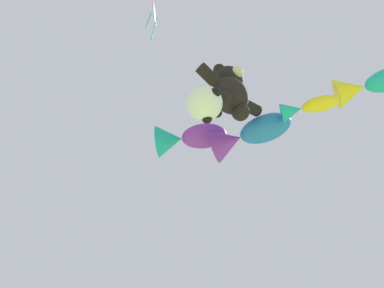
{
  "coord_description": "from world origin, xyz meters",
  "views": [
    {
      "loc": [
        -3.7,
        0.01,
        1.24
      ],
      "look_at": [
        -0.23,
        4.29,
        9.79
      ],
      "focal_mm": 40.0,
      "sensor_mm": 36.0,
      "label": 1
    }
  ],
  "objects_px": {
    "fish_kite_violet": "(187,138)",
    "fish_kite_cobalt": "(246,135)",
    "fish_kite_teal": "(371,85)",
    "diamond_kite": "(154,16)",
    "teddy_bear_kite": "(230,91)",
    "soccer_ball_kite": "(205,104)",
    "fish_kite_goldfin": "(306,107)"
  },
  "relations": [
    {
      "from": "fish_kite_violet",
      "to": "fish_kite_cobalt",
      "type": "bearing_deg",
      "value": -51.59
    },
    {
      "from": "fish_kite_teal",
      "to": "diamond_kite",
      "type": "distance_m",
      "value": 7.24
    },
    {
      "from": "teddy_bear_kite",
      "to": "fish_kite_violet",
      "type": "xyz_separation_m",
      "value": [
        0.18,
        2.23,
        0.36
      ]
    },
    {
      "from": "soccer_ball_kite",
      "to": "fish_kite_violet",
      "type": "xyz_separation_m",
      "value": [
        1.05,
        2.07,
        1.98
      ]
    },
    {
      "from": "soccer_ball_kite",
      "to": "fish_kite_teal",
      "type": "distance_m",
      "value": 5.19
    },
    {
      "from": "teddy_bear_kite",
      "to": "soccer_ball_kite",
      "type": "height_order",
      "value": "teddy_bear_kite"
    },
    {
      "from": "fish_kite_teal",
      "to": "diamond_kite",
      "type": "relative_size",
      "value": 0.84
    },
    {
      "from": "teddy_bear_kite",
      "to": "diamond_kite",
      "type": "height_order",
      "value": "diamond_kite"
    },
    {
      "from": "teddy_bear_kite",
      "to": "fish_kite_violet",
      "type": "distance_m",
      "value": 2.27
    },
    {
      "from": "fish_kite_violet",
      "to": "fish_kite_cobalt",
      "type": "distance_m",
      "value": 1.93
    },
    {
      "from": "soccer_ball_kite",
      "to": "fish_kite_teal",
      "type": "bearing_deg",
      "value": -35.63
    },
    {
      "from": "soccer_ball_kite",
      "to": "fish_kite_goldfin",
      "type": "height_order",
      "value": "fish_kite_goldfin"
    },
    {
      "from": "fish_kite_cobalt",
      "to": "teddy_bear_kite",
      "type": "bearing_deg",
      "value": -150.1
    },
    {
      "from": "soccer_ball_kite",
      "to": "fish_kite_violet",
      "type": "relative_size",
      "value": 0.46
    },
    {
      "from": "fish_kite_goldfin",
      "to": "diamond_kite",
      "type": "bearing_deg",
      "value": 160.07
    },
    {
      "from": "fish_kite_goldfin",
      "to": "fish_kite_violet",
      "type": "bearing_deg",
      "value": 116.85
    },
    {
      "from": "fish_kite_cobalt",
      "to": "diamond_kite",
      "type": "xyz_separation_m",
      "value": [
        -3.98,
        -0.24,
        3.26
      ]
    },
    {
      "from": "soccer_ball_kite",
      "to": "fish_kite_goldfin",
      "type": "bearing_deg",
      "value": -25.0
    },
    {
      "from": "fish_kite_cobalt",
      "to": "fish_kite_goldfin",
      "type": "bearing_deg",
      "value": -74.18
    },
    {
      "from": "fish_kite_teal",
      "to": "fish_kite_goldfin",
      "type": "bearing_deg",
      "value": 128.08
    },
    {
      "from": "fish_kite_goldfin",
      "to": "diamond_kite",
      "type": "distance_m",
      "value": 5.99
    },
    {
      "from": "fish_kite_violet",
      "to": "diamond_kite",
      "type": "bearing_deg",
      "value": -148.84
    },
    {
      "from": "soccer_ball_kite",
      "to": "fish_kite_violet",
      "type": "height_order",
      "value": "fish_kite_violet"
    },
    {
      "from": "teddy_bear_kite",
      "to": "soccer_ball_kite",
      "type": "distance_m",
      "value": 1.85
    },
    {
      "from": "fish_kite_teal",
      "to": "teddy_bear_kite",
      "type": "bearing_deg",
      "value": 139.21
    },
    {
      "from": "fish_kite_cobalt",
      "to": "fish_kite_goldfin",
      "type": "distance_m",
      "value": 1.98
    },
    {
      "from": "soccer_ball_kite",
      "to": "diamond_kite",
      "type": "xyz_separation_m",
      "value": [
        -1.77,
        0.36,
        4.76
      ]
    },
    {
      "from": "soccer_ball_kite",
      "to": "diamond_kite",
      "type": "height_order",
      "value": "diamond_kite"
    },
    {
      "from": "teddy_bear_kite",
      "to": "fish_kite_violet",
      "type": "bearing_deg",
      "value": 85.34
    },
    {
      "from": "teddy_bear_kite",
      "to": "soccer_ball_kite",
      "type": "xyz_separation_m",
      "value": [
        -0.87,
        0.17,
        -1.62
      ]
    },
    {
      "from": "fish_kite_cobalt",
      "to": "diamond_kite",
      "type": "height_order",
      "value": "diamond_kite"
    },
    {
      "from": "soccer_ball_kite",
      "to": "fish_kite_teal",
      "type": "relative_size",
      "value": 0.44
    }
  ]
}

